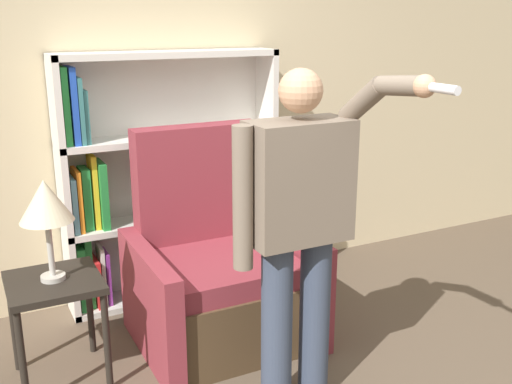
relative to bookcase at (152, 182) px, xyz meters
The scene contains 6 objects.
wall_back 0.62m from the bookcase, 47.94° to the left, with size 8.00×0.06×2.80m.
bookcase is the anchor object (origin of this frame).
armchair 0.82m from the bookcase, 75.69° to the right, with size 0.99×0.88×1.24m.
person_standing 1.51m from the bookcase, 80.90° to the right, with size 0.62×0.78×1.66m.
side_table 1.11m from the bookcase, 135.97° to the right, with size 0.46×0.46×0.58m.
table_lamp 1.08m from the bookcase, 135.97° to the right, with size 0.27×0.27×0.53m.
Camera 1 is at (-1.25, -1.83, 1.86)m, focal length 42.00 mm.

